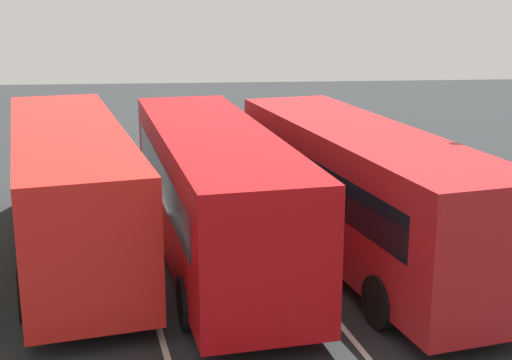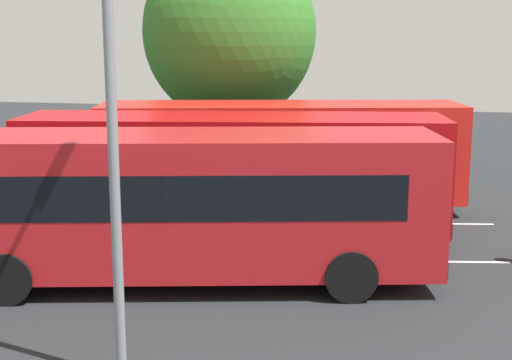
# 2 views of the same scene
# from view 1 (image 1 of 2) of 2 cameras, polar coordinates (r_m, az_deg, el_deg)

# --- Properties ---
(ground_plane) EXTENTS (66.23, 66.23, 0.00)m
(ground_plane) POSITION_cam_1_polar(r_m,az_deg,el_deg) (18.27, -3.50, -5.91)
(ground_plane) COLOR #232628
(bus_far_left) EXTENTS (10.95, 4.82, 3.22)m
(bus_far_left) POSITION_cam_1_polar(r_m,az_deg,el_deg) (17.65, 8.06, -0.69)
(bus_far_left) COLOR #AD191E
(bus_far_left) RESTS_ON ground
(bus_center_left) EXTENTS (10.93, 4.13, 3.22)m
(bus_center_left) POSITION_cam_1_polar(r_m,az_deg,el_deg) (17.47, -3.28, -0.73)
(bus_center_left) COLOR #B70C11
(bus_center_left) RESTS_ON ground
(bus_center_right) EXTENTS (10.95, 4.80, 3.22)m
(bus_center_right) POSITION_cam_1_polar(r_m,az_deg,el_deg) (18.33, -14.10, -0.42)
(bus_center_right) COLOR red
(bus_center_right) RESTS_ON ground
(pedestrian) EXTENTS (0.45, 0.45, 1.74)m
(pedestrian) POSITION_cam_1_polar(r_m,az_deg,el_deg) (24.87, -2.28, 2.21)
(pedestrian) COLOR #232833
(pedestrian) RESTS_ON ground
(lane_stripe_outer_left) EXTENTS (13.03, 2.33, 0.01)m
(lane_stripe_outer_left) POSITION_cam_1_polar(r_m,az_deg,el_deg) (18.39, 2.03, -5.74)
(lane_stripe_outer_left) COLOR silver
(lane_stripe_outer_left) RESTS_ON ground
(lane_stripe_inner_left) EXTENTS (13.03, 2.33, 0.01)m
(lane_stripe_inner_left) POSITION_cam_1_polar(r_m,az_deg,el_deg) (18.32, -9.05, -6.01)
(lane_stripe_inner_left) COLOR silver
(lane_stripe_inner_left) RESTS_ON ground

